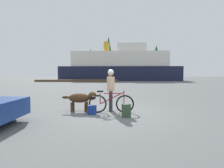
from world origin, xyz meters
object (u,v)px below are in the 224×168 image
object	(u,v)px
person_cyclist	(111,86)
handbag_pannier	(92,110)
bicycle	(111,103)
backpack	(126,111)
ferry_boat	(120,67)
sailboat_moored	(109,78)
dog	(81,98)

from	to	relation	value
person_cyclist	handbag_pannier	xyz separation A→B (m)	(-0.69, -0.65, -0.88)
bicycle	backpack	xyz separation A→B (m)	(0.59, -0.64, -0.16)
handbag_pannier	ferry_boat	distance (m)	33.65
bicycle	person_cyclist	world-z (taller)	person_cyclist
handbag_pannier	sailboat_moored	distance (m)	34.72
bicycle	dog	distance (m)	1.27
bicycle	backpack	world-z (taller)	bicycle
dog	backpack	size ratio (longest dim) A/B	3.09
bicycle	handbag_pannier	xyz separation A→B (m)	(-0.71, -0.28, -0.22)
backpack	sailboat_moored	xyz separation A→B (m)	(-2.76, 35.04, 0.29)
bicycle	person_cyclist	bearing A→B (deg)	93.51
dog	handbag_pannier	size ratio (longest dim) A/B	4.20
person_cyclist	bicycle	bearing A→B (deg)	-86.49
backpack	ferry_boat	size ratio (longest dim) A/B	0.02
sailboat_moored	person_cyclist	bearing A→B (deg)	-86.39
person_cyclist	backpack	distance (m)	1.43
bicycle	person_cyclist	distance (m)	0.75
dog	handbag_pannier	world-z (taller)	dog
ferry_boat	sailboat_moored	xyz separation A→B (m)	(-2.60, 1.18, -2.52)
dog	backpack	bearing A→B (deg)	-26.02
person_cyclist	sailboat_moored	xyz separation A→B (m)	(-2.15, 34.04, -0.53)
handbag_pannier	ferry_boat	size ratio (longest dim) A/B	0.01
backpack	person_cyclist	bearing A→B (deg)	121.34
bicycle	ferry_boat	size ratio (longest dim) A/B	0.07
dog	sailboat_moored	bearing A→B (deg)	91.57
dog	ferry_boat	size ratio (longest dim) A/B	0.06
person_cyclist	handbag_pannier	distance (m)	1.29
bicycle	ferry_boat	xyz separation A→B (m)	(0.43, 33.22, 2.65)
handbag_pannier	backpack	bearing A→B (deg)	-15.16
bicycle	sailboat_moored	size ratio (longest dim) A/B	0.21
bicycle	ferry_boat	bearing A→B (deg)	89.25
backpack	sailboat_moored	distance (m)	35.15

